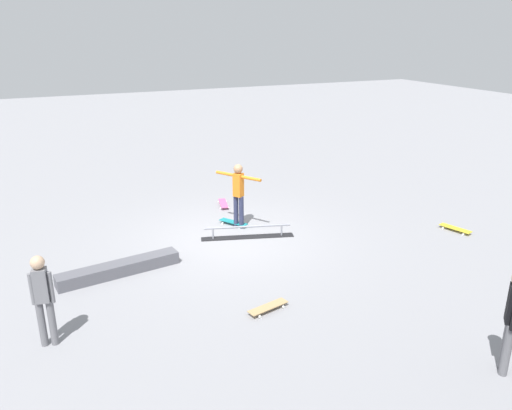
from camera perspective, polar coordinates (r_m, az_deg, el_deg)
The scene contains 10 objects.
ground_plane at distance 12.24m, azimuth -2.94°, elevation -3.75°, with size 60.00×60.00×0.00m, color gray.
grind_rail at distance 12.21m, azimuth -0.96°, elevation -3.14°, with size 2.23×0.88×0.31m.
skate_ledge at distance 10.82m, azimuth -15.29°, elevation -7.00°, with size 2.52×0.37×0.26m, color #595960.
skater_main at distance 12.55m, azimuth -2.01°, elevation 1.57°, with size 0.78×1.17×1.66m.
skateboard_main at distance 12.99m, azimuth -2.59°, elevation -1.98°, with size 0.59×0.79×0.09m.
bystander_grey_shirt at distance 8.60m, azimuth -23.10°, elevation -9.49°, with size 0.36×0.22×1.57m.
bystander_black_shirt at distance 8.21m, azimuth 27.15°, elevation -11.22°, with size 0.32×0.32×1.66m.
loose_skateboard_yellow at distance 13.55m, azimuth 21.73°, elevation -2.49°, with size 0.42×0.82×0.09m.
loose_skateboard_pink at distance 14.39m, azimuth -3.75°, elevation 0.18°, with size 0.39×0.82×0.09m.
loose_skateboard_natural at distance 9.23m, azimuth 1.38°, elevation -11.52°, with size 0.82×0.39×0.09m.
Camera 1 is at (4.03, 10.50, 4.84)m, focal length 35.16 mm.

